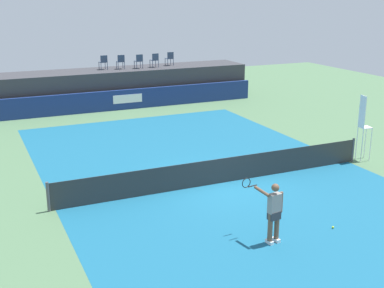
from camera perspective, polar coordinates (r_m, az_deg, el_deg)
The scene contains 15 objects.
ground_plane at distance 21.55m, azimuth -0.51°, elevation -1.79°, with size 48.00×48.00×0.00m, color #4C704C.
court_inner at distance 18.99m, azimuth 3.15°, elevation -4.37°, with size 12.00×22.00×0.00m, color #16597A.
sponsor_wall at distance 30.98m, azimuth -8.39°, elevation 4.85°, with size 18.00×0.22×1.20m.
spectator_platform at distance 32.60m, azimuth -9.31°, elevation 6.28°, with size 18.00×2.80×2.20m, color #38383D.
spectator_chair_far_left at distance 32.39m, azimuth -9.87°, elevation 9.04°, with size 0.47×0.47×0.89m.
spectator_chair_left at distance 32.46m, azimuth -7.97°, elevation 9.14°, with size 0.45×0.45×0.89m.
spectator_chair_center at distance 32.59m, azimuth -5.96°, elevation 9.24°, with size 0.46×0.46×0.89m.
spectator_chair_right at distance 33.02m, azimuth -4.20°, elevation 9.38°, with size 0.48×0.48×0.89m.
spectator_chair_far_right at distance 33.78m, azimuth -2.51°, elevation 9.57°, with size 0.46×0.46×0.89m.
umpire_chair at distance 22.27m, azimuth 18.58°, elevation 2.19°, with size 0.51×0.51×2.76m.
tennis_net at distance 18.83m, azimuth 3.17°, elevation -3.02°, with size 12.40×0.02×0.95m, color #2D2D2D.
net_post_near at distance 17.05m, azimuth -15.77°, elevation -5.70°, with size 0.10×0.10×1.00m, color #4C4C51.
net_post_far at distance 22.24m, azimuth 17.51°, elevation -0.63°, with size 0.10×0.10×1.00m, color #4C4C51.
tennis_player at distance 14.45m, azimuth 9.07°, elevation -7.38°, with size 0.80×1.12×1.77m.
tennis_ball at distance 16.03m, azimuth 15.46°, elevation -8.94°, with size 0.07×0.07×0.07m, color #D8EA33.
Camera 1 is at (-8.23, -15.73, 6.76)m, focal length 47.79 mm.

